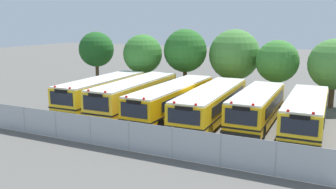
# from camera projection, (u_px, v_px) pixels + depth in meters

# --- Properties ---
(ground_plane) EXTENTS (160.00, 160.00, 0.00)m
(ground_plane) POSITION_uv_depth(u_px,v_px,m) (192.00, 117.00, 27.43)
(ground_plane) COLOR #595651
(school_bus_0) EXTENTS (2.70, 10.72, 2.63)m
(school_bus_0) POSITION_uv_depth(u_px,v_px,m) (103.00, 91.00, 30.59)
(school_bus_0) COLOR yellow
(school_bus_0) RESTS_ON ground_plane
(school_bus_1) EXTENTS (2.77, 11.23, 2.69)m
(school_bus_1) POSITION_uv_depth(u_px,v_px,m) (136.00, 94.00, 29.05)
(school_bus_1) COLOR yellow
(school_bus_1) RESTS_ON ground_plane
(school_bus_2) EXTENTS (2.63, 11.74, 2.58)m
(school_bus_2) POSITION_uv_depth(u_px,v_px,m) (173.00, 99.00, 27.63)
(school_bus_2) COLOR #EAA80C
(school_bus_2) RESTS_ON ground_plane
(school_bus_3) EXTENTS (2.85, 11.76, 2.52)m
(school_bus_3) POSITION_uv_depth(u_px,v_px,m) (212.00, 103.00, 26.37)
(school_bus_3) COLOR yellow
(school_bus_3) RESTS_ON ground_plane
(school_bus_4) EXTENTS (2.46, 9.48, 2.55)m
(school_bus_4) POSITION_uv_depth(u_px,v_px,m) (257.00, 106.00, 25.12)
(school_bus_4) COLOR yellow
(school_bus_4) RESTS_ON ground_plane
(school_bus_5) EXTENTS (2.45, 9.90, 2.52)m
(school_bus_5) POSITION_uv_depth(u_px,v_px,m) (306.00, 112.00, 23.49)
(school_bus_5) COLOR yellow
(school_bus_5) RESTS_ON ground_plane
(tree_0) EXTENTS (3.81, 3.81, 6.23)m
(tree_0) POSITION_uv_depth(u_px,v_px,m) (96.00, 50.00, 38.61)
(tree_0) COLOR #4C3823
(tree_0) RESTS_ON ground_plane
(tree_1) EXTENTS (4.01, 4.01, 6.03)m
(tree_1) POSITION_uv_depth(u_px,v_px,m) (142.00, 55.00, 36.42)
(tree_1) COLOR #4C3823
(tree_1) RESTS_ON ground_plane
(tree_2) EXTENTS (4.34, 4.34, 6.59)m
(tree_2) POSITION_uv_depth(u_px,v_px,m) (184.00, 50.00, 35.77)
(tree_2) COLOR #4C3823
(tree_2) RESTS_ON ground_plane
(tree_3) EXTENTS (5.01, 5.01, 6.57)m
(tree_3) POSITION_uv_depth(u_px,v_px,m) (233.00, 54.00, 35.19)
(tree_3) COLOR #4C3823
(tree_3) RESTS_ON ground_plane
(tree_4) EXTENTS (3.86, 3.86, 5.66)m
(tree_4) POSITION_uv_depth(u_px,v_px,m) (278.00, 61.00, 31.98)
(tree_4) COLOR #4C3823
(tree_4) RESTS_ON ground_plane
(chainlink_fence) EXTENTS (21.52, 0.07, 1.76)m
(chainlink_fence) POSITION_uv_depth(u_px,v_px,m) (129.00, 136.00, 19.97)
(chainlink_fence) COLOR #9EA0A3
(chainlink_fence) RESTS_ON ground_plane
(traffic_cone) EXTENTS (0.47, 0.47, 0.61)m
(traffic_cone) POSITION_uv_depth(u_px,v_px,m) (205.00, 147.00, 19.94)
(traffic_cone) COLOR #EA5914
(traffic_cone) RESTS_ON ground_plane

